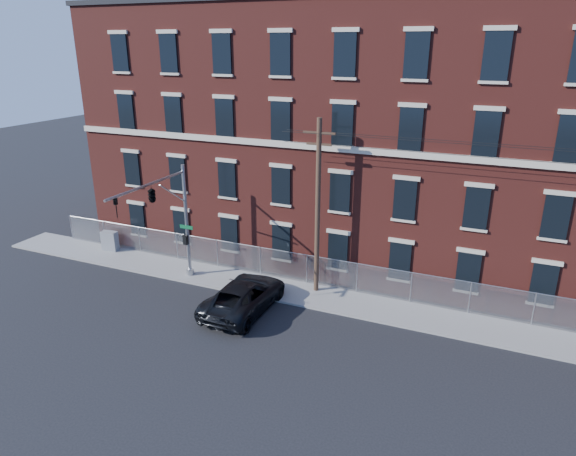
% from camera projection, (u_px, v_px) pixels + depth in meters
% --- Properties ---
extents(ground, '(140.00, 140.00, 0.00)m').
position_uv_depth(ground, '(241.00, 331.00, 25.97)').
color(ground, black).
rests_on(ground, ground).
extents(sidewalk, '(65.00, 3.00, 0.12)m').
position_uv_depth(sidewalk, '(497.00, 331.00, 25.78)').
color(sidewalk, gray).
rests_on(sidewalk, ground).
extents(mill_building, '(55.30, 14.32, 16.30)m').
position_uv_depth(mill_building, '(522.00, 142.00, 30.75)').
color(mill_building, maroon).
rests_on(mill_building, ground).
extents(chain_link_fence, '(59.06, 0.06, 1.85)m').
position_uv_depth(chain_link_fence, '(501.00, 303.00, 26.57)').
color(chain_link_fence, '#A5A8AD').
rests_on(chain_link_fence, ground).
extents(traffic_signal_mast, '(0.90, 6.75, 7.00)m').
position_uv_depth(traffic_signal_mast, '(161.00, 204.00, 28.26)').
color(traffic_signal_mast, '#9EA0A5').
rests_on(traffic_signal_mast, ground).
extents(utility_pole_near, '(1.80, 0.28, 10.00)m').
position_uv_depth(utility_pole_near, '(318.00, 205.00, 28.24)').
color(utility_pole_near, '#483124').
rests_on(utility_pole_near, ground).
extents(pickup_truck, '(2.91, 6.13, 1.69)m').
position_uv_depth(pickup_truck, '(244.00, 296.00, 27.76)').
color(pickup_truck, black).
rests_on(pickup_truck, ground).
extents(utility_cabinet, '(1.15, 0.67, 1.37)m').
position_uv_depth(utility_cabinet, '(110.00, 241.00, 35.59)').
color(utility_cabinet, gray).
rests_on(utility_cabinet, sidewalk).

